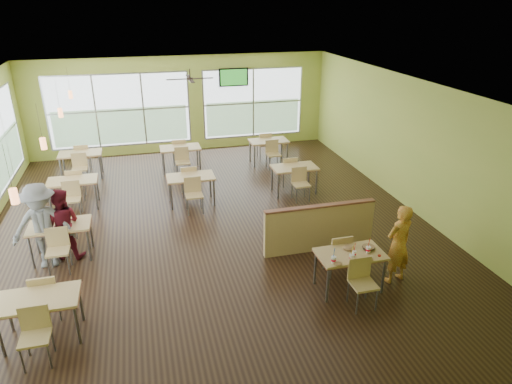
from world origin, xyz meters
TOP-DOWN VIEW (x-y plane):
  - room at (0.00, 0.00)m, footprint 12.00×12.04m
  - window_bays at (-2.65, 3.08)m, footprint 9.24×10.24m
  - main_table at (2.00, -3.00)m, footprint 1.22×1.52m
  - half_wall_divider at (2.00, -1.55)m, footprint 2.40×0.14m
  - dining_tables at (-1.05, 1.71)m, footprint 6.92×8.72m
  - pendant_lights at (-3.20, 0.68)m, footprint 0.11×7.31m
  - ceiling_fan at (-0.00, 3.00)m, footprint 1.25×1.25m
  - tv_backwall at (1.80, 5.90)m, footprint 1.00×0.07m
  - man_plaid at (2.96, -2.98)m, footprint 0.65×0.51m
  - patron_maroon at (-3.14, -0.49)m, footprint 0.84×0.71m
  - patron_grey at (-3.45, -0.74)m, footprint 1.17×0.71m
  - cup_blue at (1.57, -3.23)m, footprint 0.09×0.09m
  - cup_yellow at (1.89, -3.25)m, footprint 0.09×0.09m
  - cup_red_near at (2.00, -3.12)m, footprint 0.08×0.08m
  - cup_red_far at (2.30, -3.07)m, footprint 0.09×0.09m
  - food_basket at (2.38, -2.95)m, footprint 0.23×0.23m
  - ketchup_cup at (2.44, -3.23)m, footprint 0.06×0.06m
  - wrapper_left at (1.62, -3.30)m, footprint 0.20×0.19m
  - wrapper_mid at (2.03, -2.87)m, footprint 0.26×0.25m
  - wrapper_right at (2.22, -3.30)m, footprint 0.15×0.14m

SIDE VIEW (x-z plane):
  - half_wall_divider at x=2.00m, z-range 0.00..1.04m
  - dining_tables at x=-1.05m, z-range 0.20..1.07m
  - main_table at x=2.00m, z-range 0.20..1.07m
  - patron_maroon at x=-3.14m, z-range 0.00..1.50m
  - ketchup_cup at x=2.44m, z-range 0.75..0.77m
  - wrapper_right at x=2.22m, z-range 0.75..0.78m
  - wrapper_left at x=1.62m, z-range 0.75..0.79m
  - wrapper_mid at x=2.03m, z-range 0.75..0.80m
  - food_basket at x=2.38m, z-range 0.75..0.81m
  - man_plaid at x=2.96m, z-range 0.00..1.56m
  - cup_red_near at x=2.00m, z-range 0.66..0.96m
  - cup_red_far at x=2.30m, z-range 0.65..0.98m
  - cup_blue at x=1.57m, z-range 0.65..0.98m
  - cup_yellow at x=1.89m, z-range 0.65..0.99m
  - patron_grey at x=-3.45m, z-range 0.00..1.76m
  - window_bays at x=-2.65m, z-range 0.29..2.66m
  - room at x=0.00m, z-range 0.00..3.20m
  - tv_backwall at x=1.80m, z-range 2.15..2.75m
  - pendant_lights at x=-3.20m, z-range 2.02..2.88m
  - ceiling_fan at x=0.00m, z-range 2.80..3.09m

